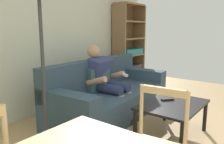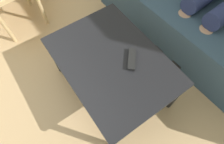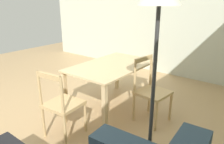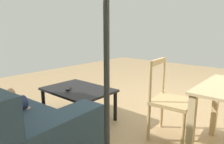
{
  "view_description": "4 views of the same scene",
  "coord_description": "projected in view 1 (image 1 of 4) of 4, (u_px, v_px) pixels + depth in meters",
  "views": [
    {
      "loc": [
        -1.66,
        -0.06,
        1.37
      ],
      "look_at": [
        1.08,
        2.05,
        0.7
      ],
      "focal_mm": 36.55,
      "sensor_mm": 36.0,
      "label": 1
    },
    {
      "loc": [
        1.56,
        0.61,
        1.52
      ],
      "look_at": [
        0.99,
        1.01,
        0.26
      ],
      "focal_mm": 29.68,
      "sensor_mm": 36.0,
      "label": 2
    },
    {
      "loc": [
        1.37,
        2.67,
        1.72
      ],
      "look_at": [
        -1.22,
        0.66,
        0.6
      ],
      "focal_mm": 34.79,
      "sensor_mm": 36.0,
      "label": 3
    },
    {
      "loc": [
        -1.1,
        2.74,
        1.24
      ],
      "look_at": [
        -0.07,
        1.53,
        0.9
      ],
      "focal_mm": 32.7,
      "sensor_mm": 36.0,
      "label": 4
    }
  ],
  "objects": [
    {
      "name": "wall_back",
      "position": [
        6.0,
        26.0,
        3.17
      ],
      "size": [
        6.76,
        0.12,
        2.8
      ],
      "primitive_type": "cube",
      "color": "beige",
      "rests_on": "ground_plane"
    },
    {
      "name": "floor_lamp",
      "position": [
        39.0,
        2.0,
        2.16
      ],
      "size": [
        0.36,
        0.36,
        1.91
      ],
      "color": "black",
      "rests_on": "ground_plane"
    },
    {
      "name": "coffee_table",
      "position": [
        173.0,
        108.0,
        2.88
      ],
      "size": [
        0.92,
        0.66,
        0.44
      ],
      "color": "black",
      "rests_on": "ground_plane"
    },
    {
      "name": "bookshelf",
      "position": [
        128.0,
        54.0,
        5.27
      ],
      "size": [
        0.84,
        0.36,
        1.91
      ],
      "color": "brown",
      "rests_on": "ground_plane"
    },
    {
      "name": "couch",
      "position": [
        108.0,
        96.0,
        3.64
      ],
      "size": [
        2.24,
        1.03,
        0.87
      ],
      "color": "#2D4251",
      "rests_on": "ground_plane"
    },
    {
      "name": "person_lounging",
      "position": [
        105.0,
        80.0,
        3.57
      ],
      "size": [
        0.61,
        0.9,
        1.12
      ],
      "color": "navy",
      "rests_on": "ground_plane"
    },
    {
      "name": "tv_remote",
      "position": [
        167.0,
        99.0,
        3.0
      ],
      "size": [
        0.16,
        0.15,
        0.02
      ],
      "primitive_type": "cube",
      "rotation": [
        0.0,
        0.0,
        0.86
      ],
      "color": "black",
      "rests_on": "coffee_table"
    }
  ]
}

